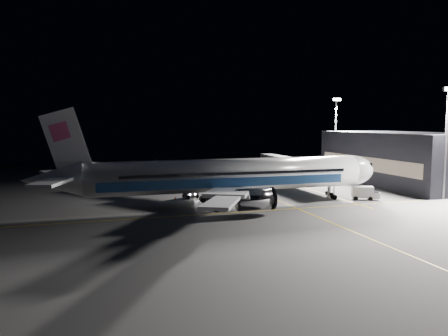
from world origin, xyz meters
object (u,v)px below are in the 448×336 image
at_px(jet_bridge, 298,165).
at_px(safety_cone_b, 240,199).
at_px(floodlight_mast_north, 336,130).
at_px(service_truck, 365,193).
at_px(floodlight_mast_south, 447,133).
at_px(safety_cone_c, 210,194).
at_px(safety_cone_a, 175,198).
at_px(baggage_tug, 191,193).
at_px(airliner, 223,176).

relative_size(jet_bridge, safety_cone_b, 52.67).
height_order(jet_bridge, floodlight_mast_north, floodlight_mast_north).
bearing_deg(service_truck, floodlight_mast_north, 92.20).
bearing_deg(floodlight_mast_south, safety_cone_c, 157.10).
distance_m(jet_bridge, floodlight_mast_south, 31.05).
xyz_separation_m(floodlight_mast_north, safety_cone_a, (-47.75, -23.12, -12.11)).
xyz_separation_m(jet_bridge, safety_cone_b, (-18.71, -14.06, -4.26)).
relative_size(service_truck, baggage_tug, 1.73).
xyz_separation_m(safety_cone_a, safety_cone_c, (7.32, 2.20, 0.04)).
bearing_deg(jet_bridge, service_truck, -79.66).
height_order(airliner, floodlight_mast_south, floodlight_mast_south).
xyz_separation_m(airliner, baggage_tug, (-3.66, 9.29, -4.30)).
bearing_deg(floodlight_mast_north, floodlight_mast_south, -90.00).
relative_size(floodlight_mast_south, safety_cone_c, 34.27).
height_order(airliner, baggage_tug, airliner).
xyz_separation_m(airliner, service_truck, (26.77, -2.19, -3.83)).
distance_m(floodlight_mast_north, safety_cone_c, 47.10).
xyz_separation_m(jet_bridge, baggage_tug, (-26.74, -8.76, -3.72)).
relative_size(floodlight_mast_north, floodlight_mast_south, 1.00).
xyz_separation_m(airliner, safety_cone_a, (-6.68, 8.87, -4.90)).
height_order(jet_bridge, floodlight_mast_south, floodlight_mast_south).
xyz_separation_m(floodlight_mast_north, floodlight_mast_south, (0.00, -38.00, 0.00)).
xyz_separation_m(floodlight_mast_south, baggage_tug, (-44.74, 15.31, -11.51)).
distance_m(jet_bridge, safety_cone_b, 23.78).
relative_size(floodlight_mast_north, service_truck, 3.98).
height_order(service_truck, safety_cone_a, service_truck).
relative_size(baggage_tug, safety_cone_c, 4.97).
height_order(jet_bridge, safety_cone_c, jet_bridge).
relative_size(safety_cone_b, safety_cone_c, 1.08).
relative_size(floodlight_mast_south, safety_cone_a, 39.63).
distance_m(baggage_tug, safety_cone_a, 3.10).
height_order(airliner, safety_cone_a, airliner).
bearing_deg(service_truck, safety_cone_b, -170.54).
distance_m(jet_bridge, service_truck, 20.84).
bearing_deg(floodlight_mast_north, safety_cone_a, -154.17).
bearing_deg(safety_cone_a, floodlight_mast_north, 25.83).
bearing_deg(safety_cone_c, airliner, -93.31).
relative_size(airliner, baggage_tug, 20.47).
distance_m(service_truck, baggage_tug, 32.54).
relative_size(floodlight_mast_north, safety_cone_a, 39.63).
distance_m(floodlight_mast_south, safety_cone_c, 45.52).
bearing_deg(safety_cone_c, baggage_tug, -157.63).
bearing_deg(safety_cone_c, safety_cone_b, -62.19).
height_order(service_truck, safety_cone_c, service_truck).
bearing_deg(floodlight_mast_north, safety_cone_c, -152.64).
bearing_deg(jet_bridge, safety_cone_c, -162.69).
bearing_deg(safety_cone_b, safety_cone_c, 117.81).
bearing_deg(baggage_tug, safety_cone_b, -48.24).
relative_size(floodlight_mast_north, baggage_tug, 6.89).
height_order(airliner, jet_bridge, airliner).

